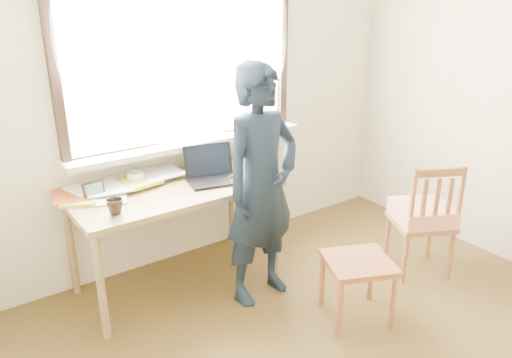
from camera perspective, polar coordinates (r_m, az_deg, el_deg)
room_shell at (r=2.35m, az=16.79°, el=11.50°), size 3.52×4.02×2.61m
desk at (r=3.42m, az=-9.30°, el=-2.08°), size 1.39×0.69×0.74m
laptop at (r=3.47m, az=-5.13°, el=0.78°), size 0.40×0.35×0.23m
mug_white at (r=3.47m, az=-13.59°, el=0.08°), size 0.15×0.15×0.09m
mug_dark at (r=3.05m, az=-15.81°, el=-3.06°), size 0.11×0.11×0.09m
mouse at (r=3.49m, az=-2.71°, el=0.28°), size 0.08×0.06×0.03m
desk_clutter at (r=3.42m, az=-16.62°, el=-0.96°), size 0.91×0.46×0.05m
book_a at (r=3.45m, az=-15.75°, el=-0.84°), size 0.27×0.31×0.02m
book_b at (r=3.77m, az=-6.35°, el=1.67°), size 0.22×0.28×0.02m
picture_frame at (r=3.29m, az=-18.05°, el=-1.32°), size 0.14×0.03×0.11m
work_chair at (r=3.23m, az=11.59°, el=-10.07°), size 0.52×0.51×0.41m
side_chair at (r=3.81m, az=18.53°, el=-3.92°), size 0.53×0.53×0.87m
person at (r=3.21m, az=0.62°, el=-0.87°), size 0.62×0.45×1.59m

